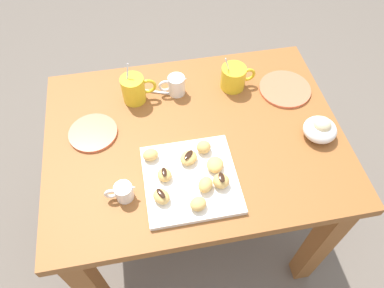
{
  "coord_description": "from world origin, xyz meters",
  "views": [
    {
      "loc": [
        -0.14,
        -0.71,
        1.67
      ],
      "look_at": [
        -0.02,
        -0.05,
        0.74
      ],
      "focal_mm": 33.85,
      "sensor_mm": 36.0,
      "label": 1
    }
  ],
  "objects_px": {
    "cream_pitcher_white": "(176,85)",
    "beignet_7": "(164,175)",
    "pastry_plate_square": "(191,179)",
    "beignet_5": "(150,155)",
    "beignet_6": "(189,158)",
    "beignet_8": "(215,165)",
    "beignet_4": "(198,204)",
    "coffee_mug_yellow_left": "(134,89)",
    "saucer_coral_left": "(93,133)",
    "beignet_3": "(221,181)",
    "ice_cream_bowl": "(320,129)",
    "coffee_mug_yellow_right": "(234,77)",
    "saucer_coral_right": "(285,89)",
    "beignet_0": "(161,196)",
    "chocolate_sauce_pitcher": "(123,192)",
    "dining_table": "(194,158)",
    "beignet_1": "(204,147)",
    "beignet_2": "(205,185)"
  },
  "relations": [
    {
      "from": "dining_table",
      "to": "pastry_plate_square",
      "type": "height_order",
      "value": "pastry_plate_square"
    },
    {
      "from": "saucer_coral_right",
      "to": "beignet_0",
      "type": "relative_size",
      "value": 3.55
    },
    {
      "from": "beignet_2",
      "to": "beignet_5",
      "type": "height_order",
      "value": "beignet_2"
    },
    {
      "from": "beignet_8",
      "to": "beignet_3",
      "type": "bearing_deg",
      "value": -86.05
    },
    {
      "from": "ice_cream_bowl",
      "to": "beignet_2",
      "type": "bearing_deg",
      "value": -161.66
    },
    {
      "from": "beignet_5",
      "to": "saucer_coral_right",
      "type": "bearing_deg",
      "value": 23.02
    },
    {
      "from": "beignet_7",
      "to": "beignet_0",
      "type": "bearing_deg",
      "value": -104.97
    },
    {
      "from": "coffee_mug_yellow_right",
      "to": "beignet_0",
      "type": "relative_size",
      "value": 2.53
    },
    {
      "from": "chocolate_sauce_pitcher",
      "to": "beignet_3",
      "type": "height_order",
      "value": "chocolate_sauce_pitcher"
    },
    {
      "from": "cream_pitcher_white",
      "to": "beignet_3",
      "type": "height_order",
      "value": "cream_pitcher_white"
    },
    {
      "from": "coffee_mug_yellow_right",
      "to": "cream_pitcher_white",
      "type": "bearing_deg",
      "value": 178.42
    },
    {
      "from": "pastry_plate_square",
      "to": "coffee_mug_yellow_right",
      "type": "relative_size",
      "value": 2.09
    },
    {
      "from": "cream_pitcher_white",
      "to": "beignet_1",
      "type": "distance_m",
      "value": 0.28
    },
    {
      "from": "pastry_plate_square",
      "to": "beignet_5",
      "type": "distance_m",
      "value": 0.14
    },
    {
      "from": "saucer_coral_left",
      "to": "beignet_1",
      "type": "height_order",
      "value": "beignet_1"
    },
    {
      "from": "chocolate_sauce_pitcher",
      "to": "beignet_1",
      "type": "relative_size",
      "value": 2.09
    },
    {
      "from": "beignet_6",
      "to": "beignet_8",
      "type": "distance_m",
      "value": 0.08
    },
    {
      "from": "pastry_plate_square",
      "to": "cream_pitcher_white",
      "type": "relative_size",
      "value": 2.64
    },
    {
      "from": "coffee_mug_yellow_left",
      "to": "beignet_3",
      "type": "relative_size",
      "value": 3.12
    },
    {
      "from": "cream_pitcher_white",
      "to": "beignet_7",
      "type": "bearing_deg",
      "value": -104.35
    },
    {
      "from": "coffee_mug_yellow_right",
      "to": "chocolate_sauce_pitcher",
      "type": "xyz_separation_m",
      "value": [
        -0.42,
        -0.38,
        -0.02
      ]
    },
    {
      "from": "beignet_2",
      "to": "beignet_5",
      "type": "bearing_deg",
      "value": 136.87
    },
    {
      "from": "coffee_mug_yellow_left",
      "to": "pastry_plate_square",
      "type": "bearing_deg",
      "value": -70.2
    },
    {
      "from": "chocolate_sauce_pitcher",
      "to": "beignet_0",
      "type": "xyz_separation_m",
      "value": [
        0.1,
        -0.04,
        0.0
      ]
    },
    {
      "from": "beignet_1",
      "to": "saucer_coral_left",
      "type": "bearing_deg",
      "value": 157.11
    },
    {
      "from": "coffee_mug_yellow_right",
      "to": "beignet_8",
      "type": "xyz_separation_m",
      "value": [
        -0.15,
        -0.34,
        -0.01
      ]
    },
    {
      "from": "pastry_plate_square",
      "to": "ice_cream_bowl",
      "type": "bearing_deg",
      "value": 11.9
    },
    {
      "from": "ice_cream_bowl",
      "to": "beignet_0",
      "type": "xyz_separation_m",
      "value": [
        -0.54,
        -0.15,
        -0.0
      ]
    },
    {
      "from": "coffee_mug_yellow_right",
      "to": "saucer_coral_right",
      "type": "relative_size",
      "value": 0.71
    },
    {
      "from": "saucer_coral_left",
      "to": "beignet_7",
      "type": "bearing_deg",
      "value": -46.58
    },
    {
      "from": "beignet_4",
      "to": "coffee_mug_yellow_left",
      "type": "bearing_deg",
      "value": 106.3
    },
    {
      "from": "dining_table",
      "to": "beignet_8",
      "type": "distance_m",
      "value": 0.23
    },
    {
      "from": "dining_table",
      "to": "ice_cream_bowl",
      "type": "xyz_separation_m",
      "value": [
        0.4,
        -0.08,
        0.18
      ]
    },
    {
      "from": "saucer_coral_left",
      "to": "beignet_5",
      "type": "distance_m",
      "value": 0.23
    },
    {
      "from": "pastry_plate_square",
      "to": "beignet_1",
      "type": "xyz_separation_m",
      "value": [
        0.06,
        0.09,
        0.03
      ]
    },
    {
      "from": "coffee_mug_yellow_left",
      "to": "saucer_coral_right",
      "type": "distance_m",
      "value": 0.54
    },
    {
      "from": "coffee_mug_yellow_left",
      "to": "ice_cream_bowl",
      "type": "xyz_separation_m",
      "value": [
        0.57,
        -0.27,
        -0.02
      ]
    },
    {
      "from": "beignet_0",
      "to": "beignet_7",
      "type": "height_order",
      "value": "beignet_0"
    },
    {
      "from": "beignet_0",
      "to": "coffee_mug_yellow_right",
      "type": "bearing_deg",
      "value": 52.82
    },
    {
      "from": "pastry_plate_square",
      "to": "chocolate_sauce_pitcher",
      "type": "bearing_deg",
      "value": -174.76
    },
    {
      "from": "beignet_4",
      "to": "beignet_7",
      "type": "distance_m",
      "value": 0.14
    },
    {
      "from": "coffee_mug_yellow_left",
      "to": "beignet_3",
      "type": "distance_m",
      "value": 0.46
    },
    {
      "from": "pastry_plate_square",
      "to": "saucer_coral_left",
      "type": "bearing_deg",
      "value": 140.44
    },
    {
      "from": "beignet_1",
      "to": "beignet_4",
      "type": "relative_size",
      "value": 0.94
    },
    {
      "from": "pastry_plate_square",
      "to": "beignet_7",
      "type": "xyz_separation_m",
      "value": [
        -0.08,
        0.01,
        0.02
      ]
    },
    {
      "from": "beignet_1",
      "to": "beignet_5",
      "type": "bearing_deg",
      "value": 178.92
    },
    {
      "from": "beignet_4",
      "to": "coffee_mug_yellow_right",
      "type": "bearing_deg",
      "value": 64.47
    },
    {
      "from": "beignet_0",
      "to": "pastry_plate_square",
      "type": "bearing_deg",
      "value": 30.11
    },
    {
      "from": "beignet_1",
      "to": "beignet_6",
      "type": "distance_m",
      "value": 0.06
    },
    {
      "from": "beignet_3",
      "to": "beignet_4",
      "type": "bearing_deg",
      "value": -143.35
    }
  ]
}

